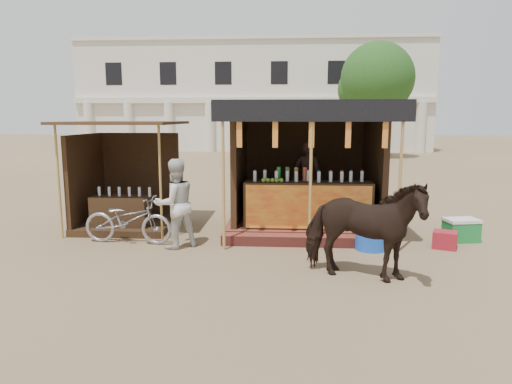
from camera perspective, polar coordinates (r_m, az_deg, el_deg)
The scene contains 11 objects.
ground at distance 7.17m, azimuth -0.86°, elevation -10.79°, with size 120.00×120.00×0.00m, color #846B4C.
main_stall at distance 10.18m, azimuth 6.29°, elevation 1.13°, with size 3.60×3.61×2.78m.
secondary_stall at distance 10.74m, azimuth -16.51°, elevation 0.27°, with size 2.40×2.40×2.38m.
cow at distance 7.10m, azimuth 13.16°, elevation -4.60°, with size 0.85×1.87×1.58m, color black.
motorbike at distance 9.35m, azimuth -15.71°, elevation -3.38°, with size 0.62×1.79×0.94m, color #9D9EA6.
bystander at distance 8.76m, azimuth -10.08°, elevation -1.44°, with size 0.83×0.65×1.71m, color silver.
blue_barrel at distance 8.85m, azimuth 14.18°, elevation -4.56°, with size 0.57×0.57×0.78m, color blue.
red_crate at distance 9.44m, azimuth 22.53°, elevation -5.54°, with size 0.43×0.38×0.33m, color maroon.
cooler at distance 10.08m, azimuth 24.26°, elevation -4.33°, with size 0.71×0.55×0.46m.
background_building at distance 36.78m, azimuth -0.19°, elevation 11.64°, with size 26.00×7.45×8.18m.
tree at distance 29.41m, azimuth 14.48°, elevation 13.22°, with size 4.50×4.40×7.00m.
Camera 1 is at (0.55, -6.71, 2.46)m, focal length 32.00 mm.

